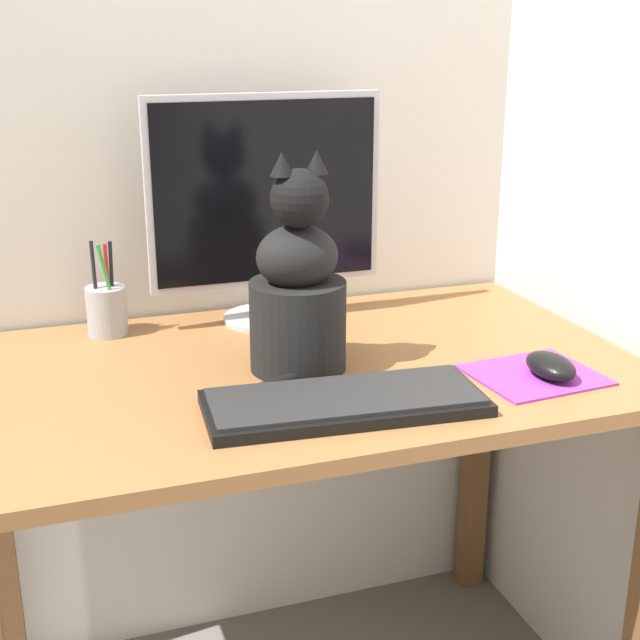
% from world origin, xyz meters
% --- Properties ---
extents(wall_back, '(7.00, 0.04, 2.50)m').
position_xyz_m(wall_back, '(0.00, 0.37, 1.25)').
color(wall_back, beige).
rests_on(wall_back, ground_plane).
extents(wall_side_right, '(0.04, 7.00, 2.50)m').
position_xyz_m(wall_side_right, '(0.59, 0.00, 1.25)').
color(wall_side_right, beige).
rests_on(wall_side_right, ground_plane).
extents(desk, '(1.12, 0.68, 0.74)m').
position_xyz_m(desk, '(0.00, 0.00, 0.63)').
color(desk, brown).
rests_on(desk, ground_plane).
extents(monitor, '(0.44, 0.17, 0.43)m').
position_xyz_m(monitor, '(0.01, 0.25, 0.97)').
color(monitor, '#B2B2B7').
rests_on(monitor, desk).
extents(keyboard, '(0.43, 0.20, 0.02)m').
position_xyz_m(keyboard, '(0.01, -0.19, 0.75)').
color(keyboard, black).
rests_on(keyboard, desk).
extents(mousepad_right, '(0.21, 0.19, 0.00)m').
position_xyz_m(mousepad_right, '(0.35, -0.17, 0.74)').
color(mousepad_right, purple).
rests_on(mousepad_right, desk).
extents(computer_mouse_right, '(0.07, 0.10, 0.04)m').
position_xyz_m(computer_mouse_right, '(0.36, -0.19, 0.76)').
color(computer_mouse_right, black).
rests_on(computer_mouse_right, mousepad_right).
extents(cat, '(0.22, 0.21, 0.36)m').
position_xyz_m(cat, '(-0.01, -0.01, 0.87)').
color(cat, black).
rests_on(cat, desk).
extents(pen_cup, '(0.07, 0.07, 0.18)m').
position_xyz_m(pen_cup, '(-0.29, 0.27, 0.79)').
color(pen_cup, '#99999E').
rests_on(pen_cup, desk).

